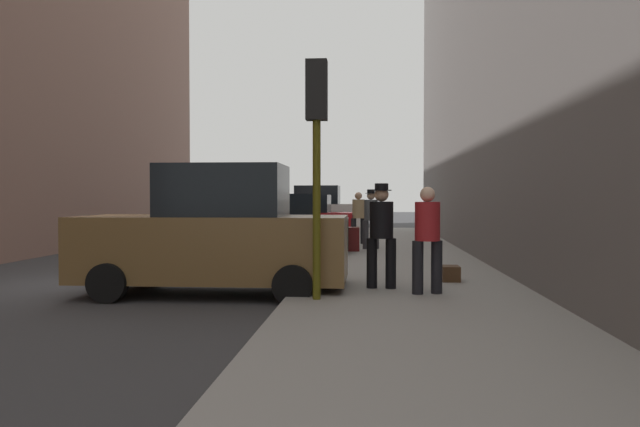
{
  "coord_description": "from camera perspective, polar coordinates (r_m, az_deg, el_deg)",
  "views": [
    {
      "loc": [
        5.3,
        -11.7,
        1.69
      ],
      "look_at": [
        3.78,
        7.32,
        1.2
      ],
      "focal_mm": 35.0,
      "sensor_mm": 36.0,
      "label": 1
    }
  ],
  "objects": [
    {
      "name": "fire_hydrant",
      "position": [
        16.17,
        1.55,
        -2.75
      ],
      "size": [
        0.42,
        0.22,
        0.7
      ],
      "color": "red",
      "rests_on": "sidewalk"
    },
    {
      "name": "pedestrian_with_fedora",
      "position": [
        10.59,
        5.64,
        -1.53
      ],
      "size": [
        0.51,
        0.43,
        1.78
      ],
      "color": "black",
      "rests_on": "sidewalk"
    },
    {
      "name": "parked_bronze_suv",
      "position": [
        10.91,
        -9.52,
        -2.0
      ],
      "size": [
        4.61,
        2.07,
        2.25
      ],
      "color": "brown",
      "rests_on": "ground_plane"
    },
    {
      "name": "traffic_light",
      "position": [
        9.45,
        -0.31,
        7.96
      ],
      "size": [
        0.32,
        0.32,
        3.6
      ],
      "color": "#514C0F",
      "rests_on": "sidewalk"
    },
    {
      "name": "duffel_bag",
      "position": [
        11.77,
        11.84,
        -5.39
      ],
      "size": [
        0.32,
        0.44,
        0.28
      ],
      "color": "#472D19",
      "rests_on": "sidewalk"
    },
    {
      "name": "rolling_suitcase",
      "position": [
        18.01,
        3.02,
        -2.34
      ],
      "size": [
        0.39,
        0.58,
        1.04
      ],
      "color": "#591414",
      "rests_on": "sidewalk"
    },
    {
      "name": "parked_dark_green_sedan",
      "position": [
        17.74,
        -4.04,
        -1.24
      ],
      "size": [
        4.26,
        2.17,
        1.79
      ],
      "color": "#193828",
      "rests_on": "ground_plane"
    },
    {
      "name": "pedestrian_in_tan_coat",
      "position": [
        20.67,
        3.53,
        -0.14
      ],
      "size": [
        0.52,
        0.46,
        1.71
      ],
      "color": "black",
      "rests_on": "sidewalk"
    },
    {
      "name": "sidewalk",
      "position": [
        11.83,
        7.97,
        -6.38
      ],
      "size": [
        4.0,
        40.0,
        0.15
      ],
      "primitive_type": "cube",
      "color": "gray",
      "rests_on": "ground_plane"
    },
    {
      "name": "parked_white_van",
      "position": [
        29.97,
        -0.51,
        0.23
      ],
      "size": [
        4.65,
        2.17,
        2.25
      ],
      "color": "silver",
      "rests_on": "ground_plane"
    },
    {
      "name": "pedestrian_with_beanie",
      "position": [
        18.65,
        4.68,
        -0.22
      ],
      "size": [
        0.53,
        0.49,
        1.78
      ],
      "color": "#333338",
      "rests_on": "sidewalk"
    },
    {
      "name": "pedestrian_in_red_jacket",
      "position": [
        10.08,
        9.79,
        -1.87
      ],
      "size": [
        0.53,
        0.5,
        1.71
      ],
      "color": "black",
      "rests_on": "sidewalk"
    },
    {
      "name": "ground_plane",
      "position": [
        12.95,
        -19.74,
        -6.1
      ],
      "size": [
        120.0,
        120.0,
        0.0
      ],
      "primitive_type": "plane",
      "color": "#38383A"
    },
    {
      "name": "parked_red_hatchback",
      "position": [
        24.11,
        -1.75,
        -0.51
      ],
      "size": [
        4.26,
        2.17,
        1.79
      ],
      "color": "#B2191E",
      "rests_on": "ground_plane"
    }
  ]
}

